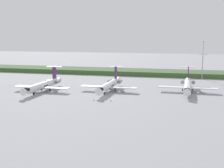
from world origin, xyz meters
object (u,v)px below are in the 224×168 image
regional_jet_third (110,85)px  safety_cone_mid_marker (103,100)px  regional_jet_second (43,85)px  safety_cone_front_marker (94,100)px  safety_cone_rear_marker (111,101)px  antenna_mast (203,63)px  regional_jet_fourth (188,85)px

regional_jet_third → safety_cone_mid_marker: bearing=-81.7°
regional_jet_third → regional_jet_second: bearing=-164.8°
regional_jet_third → safety_cone_mid_marker: size_ratio=56.36×
regional_jet_third → safety_cone_front_marker: bearing=-91.8°
safety_cone_mid_marker → safety_cone_rear_marker: size_ratio=1.00×
safety_cone_rear_marker → safety_cone_front_marker: bearing=-179.0°
regional_jet_third → safety_cone_mid_marker: (2.79, -19.20, -2.26)m
antenna_mast → safety_cone_mid_marker: (-34.49, -64.33, -7.82)m
safety_cone_front_marker → regional_jet_second: bearing=154.3°
regional_jet_fourth → safety_cone_rear_marker: (-25.05, -25.22, -2.26)m
regional_jet_third → safety_cone_rear_marker: size_ratio=56.36×
regional_jet_second → antenna_mast: (63.00, 52.11, 5.55)m
regional_jet_third → regional_jet_fourth: (30.51, 6.28, 0.00)m
safety_cone_mid_marker → regional_jet_third: bearing=98.3°
regional_jet_second → antenna_mast: bearing=39.6°
safety_cone_mid_marker → safety_cone_rear_marker: same height
regional_jet_second → antenna_mast: antenna_mast is taller
regional_jet_fourth → safety_cone_rear_marker: regional_jet_fourth is taller
regional_jet_second → regional_jet_fourth: 57.76m
regional_jet_second → regional_jet_third: bearing=15.2°
regional_jet_fourth → regional_jet_third: bearing=-168.4°
regional_jet_third → safety_cone_front_marker: (-0.61, -19.04, -2.26)m
regional_jet_second → safety_cone_mid_marker: regional_jet_second is taller
regional_jet_second → regional_jet_fourth: (56.22, 13.26, 0.00)m
regional_jet_third → antenna_mast: 58.80m
antenna_mast → safety_cone_rear_marker: size_ratio=35.15×
regional_jet_third → antenna_mast: antenna_mast is taller
regional_jet_second → regional_jet_third: same height
regional_jet_second → safety_cone_front_marker: size_ratio=56.36×
regional_jet_second → safety_cone_mid_marker: bearing=-23.2°
safety_cone_rear_marker → safety_cone_mid_marker: bearing=-174.5°
antenna_mast → safety_cone_front_marker: 74.94m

